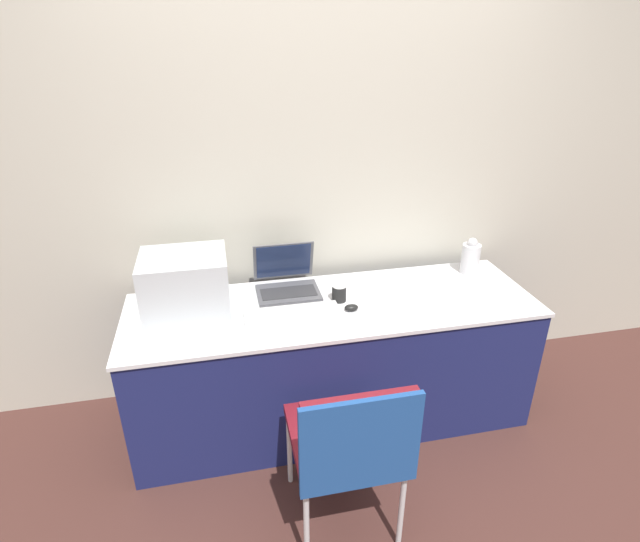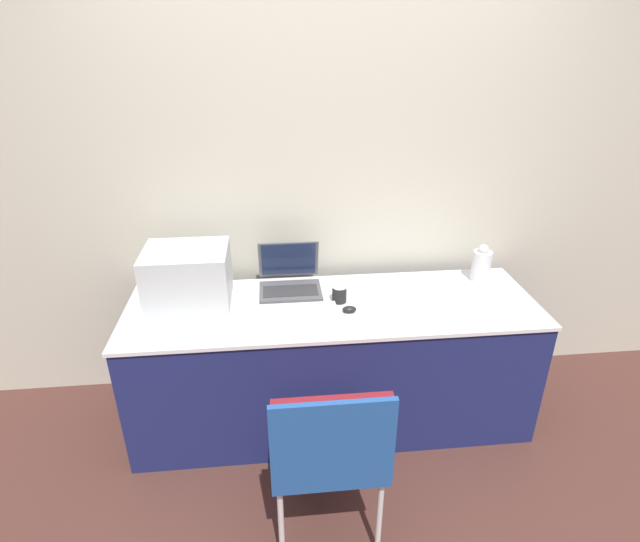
% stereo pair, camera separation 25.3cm
% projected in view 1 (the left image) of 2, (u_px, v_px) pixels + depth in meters
% --- Properties ---
extents(ground_plane, '(14.00, 14.00, 0.00)m').
position_uv_depth(ground_plane, '(346.00, 455.00, 2.62)').
color(ground_plane, '#472823').
extents(wall_back, '(8.00, 0.05, 2.60)m').
position_uv_depth(wall_back, '(315.00, 175.00, 2.74)').
color(wall_back, '#B7B2A3').
rests_on(wall_back, ground_plane).
extents(table, '(2.13, 0.68, 0.73)m').
position_uv_depth(table, '(333.00, 362.00, 2.75)').
color(table, '#191E51').
rests_on(table, ground_plane).
extents(printer, '(0.42, 0.35, 0.30)m').
position_uv_depth(printer, '(185.00, 282.00, 2.47)').
color(printer, '#B2B7BC').
rests_on(printer, table).
extents(laptop_left, '(0.33, 0.31, 0.25)m').
position_uv_depth(laptop_left, '(287.00, 281.00, 2.71)').
color(laptop_left, '#4C4C51').
rests_on(laptop_left, table).
extents(external_keyboard, '(0.48, 0.14, 0.02)m').
position_uv_depth(external_keyboard, '(292.00, 313.00, 2.49)').
color(external_keyboard, silver).
rests_on(external_keyboard, table).
extents(coffee_cup, '(0.08, 0.08, 0.09)m').
position_uv_depth(coffee_cup, '(339.00, 292.00, 2.60)').
color(coffee_cup, black).
rests_on(coffee_cup, table).
extents(mouse, '(0.07, 0.05, 0.03)m').
position_uv_depth(mouse, '(351.00, 308.00, 2.52)').
color(mouse, black).
rests_on(mouse, table).
extents(metal_pitcher, '(0.11, 0.11, 0.22)m').
position_uv_depth(metal_pitcher, '(470.00, 257.00, 2.89)').
color(metal_pitcher, silver).
rests_on(metal_pitcher, table).
extents(chair, '(0.46, 0.50, 0.85)m').
position_uv_depth(chair, '(351.00, 441.00, 1.98)').
color(chair, maroon).
rests_on(chair, ground_plane).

